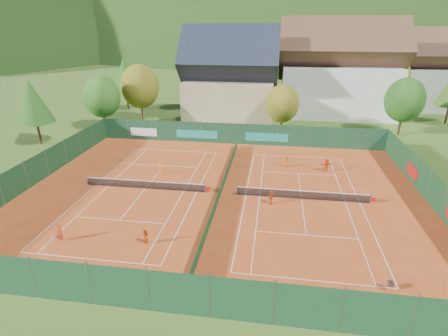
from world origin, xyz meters
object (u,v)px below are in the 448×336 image
player_left_far (161,168)px  player_right_far_a (286,161)px  ball_hopper (390,284)px  chalet (230,82)px  hotel_block_a (338,75)px  player_left_near (60,233)px  player_right_far_b (326,165)px  hotel_block_b (405,75)px  player_right_near (271,198)px  player_left_mid (145,237)px

player_left_far → player_right_far_a: 14.77m
ball_hopper → chalet: bearing=110.6°
player_right_far_a → player_left_far: bearing=-13.4°
ball_hopper → hotel_block_a: bearing=86.2°
hotel_block_a → player_left_near: size_ratio=15.21×
chalet → player_left_near: 41.29m
player_left_far → player_right_far_b: 19.04m
hotel_block_b → player_left_far: hotel_block_b is taller
ball_hopper → player_right_far_b: size_ratio=0.51×
chalet → hotel_block_a: size_ratio=0.75×
player_left_near → player_left_far: 14.68m
player_right_far_a → hotel_block_a: bearing=-137.9°
chalet → ball_hopper: bearing=-69.4°
ball_hopper → player_left_far: 26.14m
player_right_near → player_left_far: bearing=98.1°
chalet → ball_hopper: 45.42m
player_left_near → player_right_far_b: bearing=41.0°
player_right_far_a → player_right_far_b: size_ratio=0.89×
player_left_near → player_right_far_a: 25.57m
hotel_block_a → player_right_near: bearing=-106.3°
chalet → player_right_far_a: chalet is taller
ball_hopper → player_right_far_b: (-1.66, 19.61, 0.23)m
player_right_far_b → chalet: bearing=-74.6°
player_right_near → player_right_far_b: size_ratio=0.89×
player_left_mid → player_right_far_a: bearing=89.1°
player_left_far → player_right_near: 13.81m
hotel_block_a → player_right_far_a: size_ratio=15.49×
hotel_block_a → ball_hopper: hotel_block_a is taller
hotel_block_a → hotel_block_b: (14.00, 8.00, -0.76)m
chalet → hotel_block_b: size_ratio=0.94×
hotel_block_a → player_left_far: 40.16m
ball_hopper → player_right_near: (-7.82, 10.66, 0.14)m
player_left_near → hotel_block_a: bearing=62.5°
ball_hopper → player_right_near: bearing=126.2°
chalet → player_left_mid: bearing=-92.1°
ball_hopper → hotel_block_b: bearing=73.0°
player_left_mid → ball_hopper: bearing=22.5°
player_right_near → player_right_far_b: player_right_far_b is taller
player_left_near → player_right_far_b: 28.46m
player_right_near → hotel_block_b: bearing=3.6°
hotel_block_a → player_left_near: (-27.28, -46.02, -6.67)m
chalet → player_right_near: size_ratio=11.60×
chalet → hotel_block_a: bearing=17.5°
player_right_near → player_right_far_b: 10.87m
hotel_block_b → player_right_near: size_ratio=12.38×
chalet → player_left_mid: size_ratio=12.08×
player_right_near → player_right_far_a: player_right_near is taller
player_right_far_b → ball_hopper: bearing=78.0°
hotel_block_a → player_left_mid: hotel_block_a is taller
player_left_far → player_right_far_b: bearing=-166.5°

